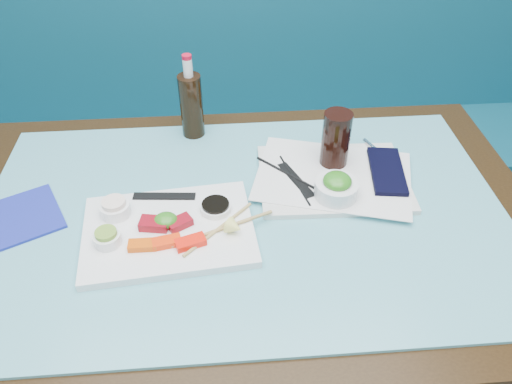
{
  "coord_description": "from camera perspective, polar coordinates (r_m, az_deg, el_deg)",
  "views": [
    {
      "loc": [
        -0.04,
        0.6,
        1.55
      ],
      "look_at": [
        0.03,
        1.47,
        0.8
      ],
      "focal_mm": 35.0,
      "sensor_mm": 36.0,
      "label": 1
    }
  ],
  "objects": [
    {
      "name": "booth_bench",
      "position": [
        2.06,
        -2.62,
        5.75
      ],
      "size": [
        3.0,
        0.56,
        1.17
      ],
      "color": "#0F5065",
      "rests_on": "ground"
    },
    {
      "name": "dining_table",
      "position": [
        1.23,
        -1.27,
        -5.47
      ],
      "size": [
        1.4,
        0.9,
        0.75
      ],
      "color": "black",
      "rests_on": "ground"
    },
    {
      "name": "glass_top",
      "position": [
        1.16,
        -1.34,
        -2.49
      ],
      "size": [
        1.22,
        0.76,
        0.01
      ],
      "primitive_type": "cube",
      "color": "#5BAAB7",
      "rests_on": "dining_table"
    },
    {
      "name": "sashimi_plate",
      "position": [
        1.12,
        -9.92,
        -4.4
      ],
      "size": [
        0.39,
        0.3,
        0.02
      ],
      "primitive_type": "cube",
      "rotation": [
        0.0,
        0.0,
        0.09
      ],
      "color": "white",
      "rests_on": "glass_top"
    },
    {
      "name": "salmon_left",
      "position": [
        1.08,
        -12.83,
        -5.94
      ],
      "size": [
        0.06,
        0.03,
        0.01
      ],
      "primitive_type": "cube",
      "rotation": [
        0.0,
        0.0,
        -0.01
      ],
      "color": "#E35009",
      "rests_on": "sashimi_plate"
    },
    {
      "name": "salmon_mid",
      "position": [
        1.07,
        -10.17,
        -5.65
      ],
      "size": [
        0.06,
        0.04,
        0.01
      ],
      "primitive_type": "cube",
      "rotation": [
        0.0,
        0.0,
        0.2
      ],
      "color": "#FF350A",
      "rests_on": "sashimi_plate"
    },
    {
      "name": "salmon_right",
      "position": [
        1.07,
        -7.5,
        -5.71
      ],
      "size": [
        0.07,
        0.05,
        0.02
      ],
      "primitive_type": "cube",
      "rotation": [
        0.0,
        0.0,
        0.32
      ],
      "color": "#FF1C0A",
      "rests_on": "sashimi_plate"
    },
    {
      "name": "tuna_left",
      "position": [
        1.11,
        -11.56,
        -3.58
      ],
      "size": [
        0.07,
        0.05,
        0.02
      ],
      "primitive_type": "cube",
      "rotation": [
        0.0,
        0.0,
        -0.17
      ],
      "color": "maroon",
      "rests_on": "sashimi_plate"
    },
    {
      "name": "tuna_right",
      "position": [
        1.11,
        -8.73,
        -3.5
      ],
      "size": [
        0.06,
        0.06,
        0.02
      ],
      "primitive_type": "cube",
      "rotation": [
        0.0,
        0.0,
        0.53
      ],
      "color": "maroon",
      "rests_on": "sashimi_plate"
    },
    {
      "name": "seaweed_garnish",
      "position": [
        1.11,
        -10.29,
        -3.18
      ],
      "size": [
        0.07,
        0.06,
        0.03
      ],
      "primitive_type": "ellipsoid",
      "rotation": [
        0.0,
        0.0,
        0.37
      ],
      "color": "#2F791C",
      "rests_on": "sashimi_plate"
    },
    {
      "name": "ramekin_wasabi",
      "position": [
        1.1,
        -16.63,
        -5.14
      ],
      "size": [
        0.07,
        0.07,
        0.02
      ],
      "primitive_type": "cylinder",
      "rotation": [
        0.0,
        0.0,
        -0.13
      ],
      "color": "white",
      "rests_on": "sashimi_plate"
    },
    {
      "name": "wasabi_fill",
      "position": [
        1.09,
        -16.8,
        -4.51
      ],
      "size": [
        0.06,
        0.06,
        0.01
      ],
      "primitive_type": "cylinder",
      "rotation": [
        0.0,
        0.0,
        -0.26
      ],
      "color": "olive",
      "rests_on": "ramekin_wasabi"
    },
    {
      "name": "ramekin_ginger",
      "position": [
        1.16,
        -15.79,
        -1.9
      ],
      "size": [
        0.08,
        0.08,
        0.03
      ],
      "primitive_type": "cylinder",
      "rotation": [
        0.0,
        0.0,
        0.22
      ],
      "color": "white",
      "rests_on": "sashimi_plate"
    },
    {
      "name": "ginger_fill",
      "position": [
        1.15,
        -15.96,
        -1.19
      ],
      "size": [
        0.06,
        0.06,
        0.01
      ],
      "primitive_type": "cylinder",
      "rotation": [
        0.0,
        0.0,
        -0.08
      ],
      "color": "#FDE2CF",
      "rests_on": "ramekin_ginger"
    },
    {
      "name": "soy_dish",
      "position": [
        1.14,
        -4.63,
        -1.79
      ],
      "size": [
        0.09,
        0.09,
        0.01
      ],
      "primitive_type": "cylinder",
      "rotation": [
        0.0,
        0.0,
        0.33
      ],
      "color": "white",
      "rests_on": "sashimi_plate"
    },
    {
      "name": "soy_fill",
      "position": [
        1.13,
        -4.66,
        -1.42
      ],
      "size": [
        0.08,
        0.08,
        0.01
      ],
      "primitive_type": "cylinder",
      "rotation": [
        0.0,
        0.0,
        0.25
      ],
      "color": "black",
      "rests_on": "soy_dish"
    },
    {
      "name": "lemon_wedge",
      "position": [
        1.07,
        -2.45,
        -4.06
      ],
      "size": [
        0.05,
        0.05,
        0.04
      ],
      "primitive_type": "cone",
      "rotation": [
        1.57,
        0.0,
        0.94
      ],
      "color": "#FCF577",
      "rests_on": "sashimi_plate"
    },
    {
      "name": "chopstick_sleeve",
      "position": [
        1.19,
        -10.44,
        -0.48
      ],
      "size": [
        0.15,
        0.04,
        0.0
      ],
      "primitive_type": "cube",
      "rotation": [
        0.0,
        0.0,
        -0.09
      ],
      "color": "black",
      "rests_on": "sashimi_plate"
    },
    {
      "name": "wooden_chopstick_a",
      "position": [
        1.09,
        -4.3,
        -4.2
      ],
      "size": [
        0.15,
        0.16,
        0.01
      ],
      "primitive_type": "cylinder",
      "rotation": [
        1.57,
        0.0,
        -0.78
      ],
      "color": "tan",
      "rests_on": "sashimi_plate"
    },
    {
      "name": "wooden_chopstick_b",
      "position": [
        1.09,
        -3.78,
        -4.15
      ],
      "size": [
        0.22,
        0.1,
        0.01
      ],
      "primitive_type": "cylinder",
      "rotation": [
        1.57,
        0.0,
        -1.19
      ],
      "color": "#A98A4F",
      "rests_on": "sashimi_plate"
    },
    {
      "name": "serving_tray",
      "position": [
        1.26,
        8.79,
        1.58
      ],
      "size": [
        0.37,
        0.29,
        0.01
      ],
      "primitive_type": "cube",
      "rotation": [
        0.0,
        0.0,
        -0.03
      ],
      "color": "silver",
      "rests_on": "glass_top"
    },
    {
      "name": "paper_placemat",
      "position": [
        1.26,
        8.82,
        1.86
      ],
      "size": [
        0.44,
        0.36,
        0.0
      ],
      "primitive_type": "cube",
      "rotation": [
        0.0,
        0.0,
        -0.28
      ],
      "color": "white",
      "rests_on": "serving_tray"
    },
    {
      "name": "seaweed_bowl",
      "position": [
        1.19,
        9.15,
        0.3
      ],
      "size": [
        0.13,
        0.13,
        0.04
      ],
      "primitive_type": "cylinder",
      "rotation": [
        0.0,
        0.0,
        0.32
      ],
      "color": "white",
      "rests_on": "serving_tray"
    },
    {
      "name": "seaweed_salad",
      "position": [
        1.17,
        9.28,
        1.25
      ],
      "size": [
        0.07,
        0.07,
        0.03
      ],
      "primitive_type": "ellipsoid",
      "rotation": [
        0.0,
        0.0,
        0.03
      ],
      "color": "#2C791B",
      "rests_on": "seaweed_bowl"
    },
    {
      "name": "cola_glass",
      "position": [
        1.26,
        9.11,
        5.99
      ],
      "size": [
        0.08,
        0.08,
        0.15
      ],
      "primitive_type": "cylinder",
      "rotation": [
        0.0,
        0.0,
        -0.11
      ],
      "color": "black",
      "rests_on": "serving_tray"
    },
    {
      "name": "navy_pouch",
      "position": [
        1.29,
        14.73,
        2.32
      ],
      "size": [
        0.1,
        0.19,
        0.01
      ],
      "primitive_type": "cube",
      "rotation": [
        0.0,
        0.0,
        -0.14
      ],
      "color": "black",
      "rests_on": "serving_tray"
    },
    {
      "name": "fork",
      "position": [
        1.37,
        13.28,
        4.97
      ],
      "size": [
        0.04,
        0.08,
        0.01
      ],
      "primitive_type": "cylinder",
      "rotation": [
        1.57,
        0.0,
        0.41
      ],
      "color": "silver",
      "rests_on": "serving_tray"
    },
    {
      "name": "black_chopstick_a",
      "position": [
        1.23,
        4.42,
        1.41
      ],
      "size": [
        0.05,
        0.2,
        0.01
      ],
      "primitive_type": "cylinder",
      "rotation": [
        1.57,
        0.0,
        0.24
      ],
      "color": "black",
      "rests_on": "serving_tray"
    },
    {
      "name": "black_chopstick_b",
      "position": [
        1.23,
        4.79,
        1.46
      ],
      "size": [
        0.19,
        0.2,
        0.01
      ],
      "primitive_type": "cylinder",
      "rotation": [
        1.57,
        0.0,
        0.76
      ],
      "color": "black",
      "rests_on": "serving_tray"
    },
    {
      "name": "tray_sleeve",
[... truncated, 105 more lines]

